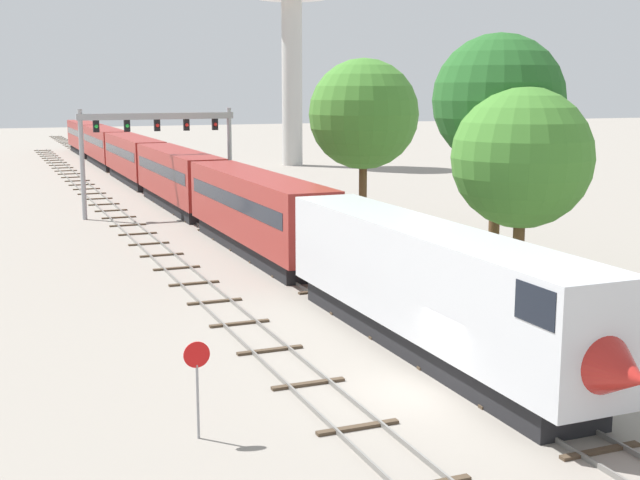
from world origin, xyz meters
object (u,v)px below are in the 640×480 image
at_px(stop_sign, 197,376).
at_px(trackside_tree_right, 364,114).
at_px(water_tower, 292,0).
at_px(trackside_tree_left, 499,101).
at_px(signal_gantry, 158,137).
at_px(trackside_tree_mid, 522,158).
at_px(passenger_train, 152,166).

xyz_separation_m(stop_sign, trackside_tree_right, (19.42, 30.58, 6.21)).
bearing_deg(water_tower, trackside_tree_left, -101.54).
bearing_deg(stop_sign, trackside_tree_right, 57.58).
xyz_separation_m(signal_gantry, stop_sign, (-7.75, -43.18, -4.23)).
bearing_deg(trackside_tree_right, trackside_tree_mid, -92.62).
relative_size(stop_sign, trackside_tree_right, 0.24).
xyz_separation_m(water_tower, trackside_tree_mid, (-14.00, -69.15, -14.11)).
bearing_deg(stop_sign, passenger_train, 80.13).
xyz_separation_m(passenger_train, stop_sign, (-10.00, -57.46, -0.74)).
xyz_separation_m(trackside_tree_left, trackside_tree_right, (0.44, 16.82, -1.14)).
distance_m(passenger_train, trackside_tree_right, 29.00).
bearing_deg(passenger_train, stop_sign, -99.87).
bearing_deg(trackside_tree_left, trackside_tree_right, 88.50).
distance_m(water_tower, trackside_tree_left, 68.69).
bearing_deg(trackside_tree_mid, signal_gantry, 108.49).
relative_size(stop_sign, trackside_tree_left, 0.23).
height_order(passenger_train, water_tower, water_tower).
bearing_deg(signal_gantry, trackside_tree_left, -69.10).
bearing_deg(trackside_tree_left, passenger_train, 101.61).
bearing_deg(stop_sign, trackside_tree_left, 35.94).
relative_size(passenger_train, signal_gantry, 10.39).
bearing_deg(trackside_tree_right, trackside_tree_left, -91.50).
relative_size(stop_sign, trackside_tree_mid, 0.29).
distance_m(water_tower, stop_sign, 88.50).
bearing_deg(stop_sign, signal_gantry, 79.82).
distance_m(trackside_tree_left, trackside_tree_mid, 3.85).
distance_m(water_tower, trackside_tree_mid, 71.95).
height_order(stop_sign, trackside_tree_left, trackside_tree_left).
bearing_deg(trackside_tree_mid, stop_sign, -149.37).
height_order(passenger_train, trackside_tree_left, trackside_tree_left).
relative_size(water_tower, trackside_tree_right, 2.26).
distance_m(passenger_train, signal_gantry, 14.88).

